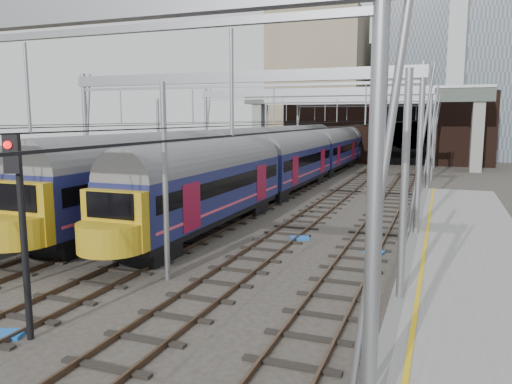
% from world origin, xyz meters
% --- Properties ---
extents(ground, '(160.00, 160.00, 0.00)m').
position_xyz_m(ground, '(0.00, 0.00, 0.00)').
color(ground, '#38332D').
rests_on(ground, ground).
extents(platform_right, '(4.32, 47.00, 1.12)m').
position_xyz_m(platform_right, '(10.18, -1.50, 0.55)').
color(platform_right, gray).
rests_on(platform_right, ground).
extents(tracks, '(14.40, 80.00, 0.22)m').
position_xyz_m(tracks, '(0.00, 15.00, 0.02)').
color(tracks, '#4C3828').
rests_on(tracks, ground).
extents(overhead_line, '(16.80, 80.00, 8.00)m').
position_xyz_m(overhead_line, '(0.00, 21.49, 6.57)').
color(overhead_line, gray).
rests_on(overhead_line, ground).
extents(retaining_wall, '(28.00, 2.75, 9.00)m').
position_xyz_m(retaining_wall, '(1.40, 51.93, 4.33)').
color(retaining_wall, black).
rests_on(retaining_wall, ground).
extents(overbridge, '(28.00, 3.00, 9.25)m').
position_xyz_m(overbridge, '(0.00, 46.00, 7.27)').
color(overbridge, gray).
rests_on(overbridge, ground).
extents(city_skyline, '(37.50, 27.50, 60.00)m').
position_xyz_m(city_skyline, '(2.73, 70.48, 17.09)').
color(city_skyline, tan).
rests_on(city_skyline, ground).
extents(train_main, '(2.71, 62.79, 4.70)m').
position_xyz_m(train_main, '(-2.00, 32.91, 2.44)').
color(train_main, black).
rests_on(train_main, ground).
extents(train_second, '(2.94, 67.90, 5.01)m').
position_xyz_m(train_second, '(-6.00, 35.01, 2.57)').
color(train_second, black).
rests_on(train_second, ground).
extents(signal_near_centre, '(0.42, 0.49, 5.40)m').
position_xyz_m(signal_near_centre, '(-0.87, -3.62, 3.36)').
color(signal_near_centre, black).
rests_on(signal_near_centre, ground).
extents(equip_cover_a, '(1.02, 0.88, 0.10)m').
position_xyz_m(equip_cover_a, '(-1.59, -3.66, 0.05)').
color(equip_cover_a, blue).
rests_on(equip_cover_a, ground).
extents(equip_cover_b, '(1.07, 0.91, 0.11)m').
position_xyz_m(equip_cover_b, '(2.84, 9.55, 0.05)').
color(equip_cover_b, blue).
rests_on(equip_cover_b, ground).
extents(equip_cover_c, '(0.91, 0.72, 0.10)m').
position_xyz_m(equip_cover_c, '(6.54, 8.24, 0.05)').
color(equip_cover_c, blue).
rests_on(equip_cover_c, ground).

